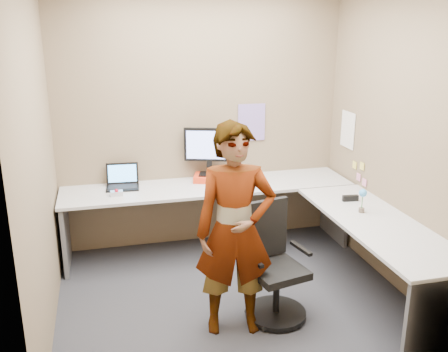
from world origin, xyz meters
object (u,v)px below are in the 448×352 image
object	(u,v)px
desk	(267,215)
person	(235,231)
office_chair	(273,272)
monitor	(209,147)

from	to	relation	value
desk	person	distance (m)	1.01
desk	office_chair	bearing A→B (deg)	-104.38
office_chair	person	size ratio (longest dim) A/B	0.57
desk	monitor	distance (m)	0.98
desk	person	bearing A→B (deg)	-123.12
monitor	office_chair	distance (m)	1.64
monitor	office_chair	xyz separation A→B (m)	(0.20, -1.47, -0.70)
desk	person	world-z (taller)	person
desk	office_chair	size ratio (longest dim) A/B	3.16
monitor	person	distance (m)	1.61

